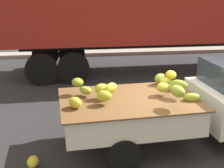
% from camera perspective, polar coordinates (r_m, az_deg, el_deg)
% --- Properties ---
extents(ground, '(220.00, 220.00, 0.00)m').
position_cam_1_polar(ground, '(6.83, 12.27, -10.62)').
color(ground, '#28282B').
extents(curb_strip, '(80.00, 0.80, 0.16)m').
position_cam_1_polar(curb_strip, '(14.97, 1.02, 6.02)').
color(curb_strip, gray).
rests_on(curb_strip, ground).
extents(pickup_truck, '(4.98, 2.13, 1.70)m').
position_cam_1_polar(pickup_truck, '(6.84, 19.10, -3.04)').
color(pickup_truck, silver).
rests_on(pickup_truck, ground).
extents(semi_trailer, '(12.05, 2.82, 3.95)m').
position_cam_1_polar(semi_trailer, '(11.88, 9.98, 14.56)').
color(semi_trailer, maroon).
rests_on(semi_trailer, ground).
extents(fallen_banana_bunch_near_tailgate, '(0.23, 0.32, 0.21)m').
position_cam_1_polar(fallen_banana_bunch_near_tailgate, '(6.00, -14.75, -14.06)').
color(fallen_banana_bunch_near_tailgate, yellow).
rests_on(fallen_banana_bunch_near_tailgate, ground).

